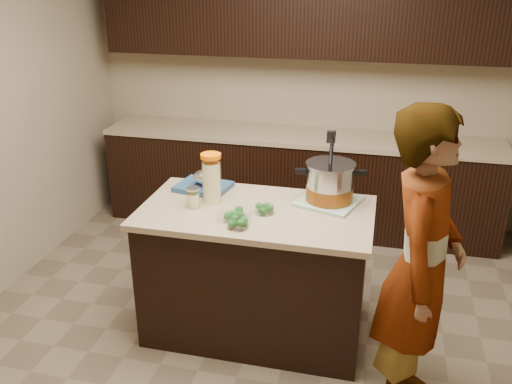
% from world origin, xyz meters
% --- Properties ---
extents(ground_plane, '(4.00, 4.00, 0.00)m').
position_xyz_m(ground_plane, '(0.00, 0.00, 0.00)').
color(ground_plane, brown).
rests_on(ground_plane, ground).
extents(room_shell, '(4.04, 4.04, 2.72)m').
position_xyz_m(room_shell, '(0.00, 0.00, 1.71)').
color(room_shell, tan).
rests_on(room_shell, ground).
extents(back_cabinets, '(3.60, 0.63, 2.33)m').
position_xyz_m(back_cabinets, '(0.00, 1.74, 0.94)').
color(back_cabinets, black).
rests_on(back_cabinets, ground).
extents(island, '(1.46, 0.81, 0.90)m').
position_xyz_m(island, '(0.00, 0.00, 0.45)').
color(island, black).
rests_on(island, ground).
extents(dish_towel, '(0.45, 0.45, 0.02)m').
position_xyz_m(dish_towel, '(0.43, 0.22, 0.91)').
color(dish_towel, '#61906B').
rests_on(dish_towel, island).
extents(stock_pot, '(0.45, 0.37, 0.45)m').
position_xyz_m(stock_pot, '(0.43, 0.22, 1.03)').
color(stock_pot, '#B7B7BC').
rests_on(stock_pot, dish_towel).
extents(lemonade_pitcher, '(0.14, 0.14, 0.32)m').
position_xyz_m(lemonade_pitcher, '(-0.31, 0.07, 1.05)').
color(lemonade_pitcher, '#DFD488').
rests_on(lemonade_pitcher, island).
extents(mason_jar, '(0.11, 0.11, 0.14)m').
position_xyz_m(mason_jar, '(-0.40, -0.05, 0.96)').
color(mason_jar, '#DFD488').
rests_on(mason_jar, island).
extents(broccoli_tub_left, '(0.16, 0.16, 0.06)m').
position_xyz_m(broccoli_tub_left, '(0.06, -0.04, 0.93)').
color(broccoli_tub_left, silver).
rests_on(broccoli_tub_left, island).
extents(broccoli_tub_right, '(0.16, 0.16, 0.06)m').
position_xyz_m(broccoli_tub_right, '(-0.04, -0.27, 0.93)').
color(broccoli_tub_right, silver).
rests_on(broccoli_tub_right, island).
extents(broccoli_tub_rect, '(0.21, 0.16, 0.07)m').
position_xyz_m(broccoli_tub_rect, '(-0.09, -0.16, 0.93)').
color(broccoli_tub_rect, silver).
rests_on(broccoli_tub_rect, island).
extents(blue_tray, '(0.39, 0.33, 0.13)m').
position_xyz_m(blue_tray, '(-0.42, 0.24, 0.95)').
color(blue_tray, navy).
rests_on(blue_tray, island).
extents(person, '(0.53, 0.70, 1.74)m').
position_xyz_m(person, '(0.98, -0.46, 0.87)').
color(person, gray).
rests_on(person, ground).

